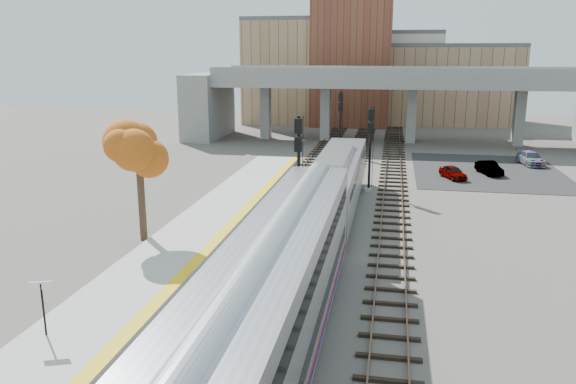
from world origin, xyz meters
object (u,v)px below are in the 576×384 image
(car_c, at_px, (531,158))
(signal_mast_near, at_px, (298,173))
(tree, at_px, (139,155))
(coach, at_px, (271,311))
(car_a, at_px, (453,172))
(locomotive, at_px, (338,180))
(signal_mast_mid, at_px, (370,150))
(signal_mast_far, at_px, (340,123))
(car_b, at_px, (489,168))

(car_c, bearing_deg, signal_mast_near, -136.25)
(tree, bearing_deg, coach, -51.26)
(car_a, xyz_separation_m, car_c, (8.48, 8.29, 0.08))
(coach, bearing_deg, car_a, 75.07)
(locomotive, relative_size, car_c, 4.17)
(signal_mast_mid, height_order, tree, tree)
(tree, distance_m, car_a, 29.90)
(signal_mast_mid, distance_m, signal_mast_far, 17.82)
(signal_mast_near, bearing_deg, locomotive, 65.51)
(locomotive, height_order, signal_mast_far, signal_mast_far)
(tree, height_order, car_c, tree)
(car_a, bearing_deg, car_b, 12.52)
(signal_mast_far, bearing_deg, car_c, -8.15)
(tree, xyz_separation_m, car_a, (20.42, 21.33, -4.68))
(car_a, bearing_deg, tree, -156.93)
(tree, relative_size, car_b, 1.92)
(signal_mast_mid, relative_size, signal_mast_far, 0.99)
(locomotive, bearing_deg, signal_mast_near, -114.49)
(signal_mast_near, height_order, signal_mast_far, signal_mast_near)
(signal_mast_far, bearing_deg, locomotive, -84.93)
(signal_mast_far, bearing_deg, tree, -105.42)
(signal_mast_far, relative_size, car_a, 2.06)
(signal_mast_far, distance_m, tree, 33.74)
(signal_mast_near, relative_size, signal_mast_far, 1.04)
(signal_mast_mid, xyz_separation_m, tree, (-13.06, -15.13, 1.84))
(locomotive, bearing_deg, signal_mast_far, 95.07)
(coach, height_order, signal_mast_mid, signal_mast_mid)
(coach, relative_size, signal_mast_far, 3.53)
(signal_mast_mid, height_order, car_c, signal_mast_mid)
(car_b, relative_size, car_c, 0.82)
(car_b, bearing_deg, car_a, -161.20)
(coach, distance_m, signal_mast_far, 46.31)
(coach, bearing_deg, tree, 128.74)
(locomotive, xyz_separation_m, signal_mast_near, (-2.10, -4.61, 1.45))
(car_a, bearing_deg, coach, -128.10)
(car_b, bearing_deg, locomotive, -147.49)
(locomotive, distance_m, tree, 14.47)
(car_a, bearing_deg, locomotive, -149.99)
(signal_mast_mid, xyz_separation_m, signal_mast_far, (-4.10, 17.34, 0.05))
(car_b, bearing_deg, signal_mast_mid, -158.18)
(signal_mast_mid, bearing_deg, signal_mast_near, -110.58)
(locomotive, relative_size, car_a, 5.55)
(coach, xyz_separation_m, car_c, (17.84, 43.40, -2.09))
(locomotive, distance_m, signal_mast_near, 5.27)
(coach, relative_size, signal_mast_mid, 3.57)
(car_b, height_order, car_c, car_c)
(tree, distance_m, car_b, 34.13)
(signal_mast_mid, relative_size, car_c, 1.54)
(signal_mast_near, xyz_separation_m, signal_mast_mid, (4.10, 10.92, -0.26))
(signal_mast_near, relative_size, car_a, 2.15)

